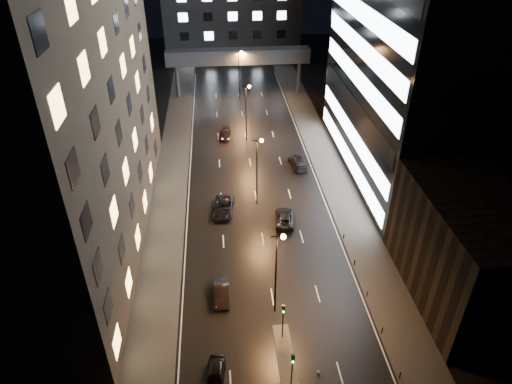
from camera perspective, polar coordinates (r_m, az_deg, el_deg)
ground at (r=74.74m, az=-0.75°, el=3.76°), size 160.00×160.00×0.00m
sidewalk_left at (r=70.62m, az=-10.58°, el=1.31°), size 5.00×110.00×0.15m
sidewalk_right at (r=72.37m, az=9.49°, el=2.27°), size 5.00×110.00×0.15m
building_left at (r=54.59m, az=-24.28°, el=12.51°), size 15.00×48.00×40.00m
building_right_low at (r=52.12m, az=24.88°, el=-6.53°), size 10.00×18.00×12.00m
building_right_glass at (r=69.40m, az=21.75°, el=19.20°), size 20.00×36.00×45.00m
building_far at (r=125.40m, az=-3.10°, el=21.96°), size 34.00×14.00×25.00m
skybridge at (r=99.21m, az=-2.25°, el=16.51°), size 30.00×3.00×10.00m
median_island at (r=45.72m, az=3.75°, el=-20.07°), size 1.60×8.00×0.15m
traffic_signal_near at (r=44.94m, az=3.41°, el=-15.23°), size 0.28×0.34×4.40m
traffic_signal_far at (r=41.54m, az=4.56°, el=-20.86°), size 0.28×0.34×4.40m
bollard_row at (r=50.29m, az=14.56°, el=-14.31°), size 0.12×25.12×0.90m
streetlight_near at (r=44.95m, az=2.74°, el=-9.03°), size 1.45×0.50×10.15m
streetlight_mid_a at (r=61.15m, az=0.27°, el=3.59°), size 1.45×0.50×10.15m
streetlight_mid_b at (r=79.10m, az=-1.14°, el=10.71°), size 1.45×0.50×10.15m
streetlight_far at (r=97.86m, az=-2.05°, el=15.15°), size 1.45×0.50×10.15m
car_away_a at (r=43.97m, az=-5.09°, el=-21.86°), size 2.11×4.31×1.42m
car_away_b at (r=50.42m, az=-4.31°, el=-12.37°), size 1.64×4.59×1.51m
car_away_c at (r=62.64m, az=-4.09°, el=-1.90°), size 3.25×5.89×1.56m
car_away_d at (r=82.69m, az=-3.89°, el=7.23°), size 2.34×4.67×1.30m
car_toward_a at (r=60.68m, az=3.60°, el=-3.26°), size 2.97×5.37×1.42m
car_toward_b at (r=73.34m, az=5.26°, el=3.70°), size 2.68×5.60×1.57m
cone_b at (r=44.89m, az=7.79°, el=-21.42°), size 0.42×0.42×0.55m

